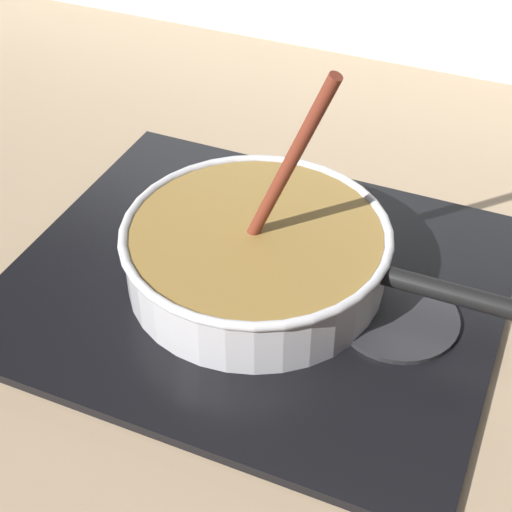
% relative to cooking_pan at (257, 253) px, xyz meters
% --- Properties ---
extents(ground, '(2.40, 1.60, 0.04)m').
position_rel_cooking_pan_xyz_m(ground, '(-0.06, -0.15, -0.07)').
color(ground, '#9E8466').
extents(hob_plate, '(0.56, 0.48, 0.01)m').
position_rel_cooking_pan_xyz_m(hob_plate, '(-0.00, 0.00, -0.05)').
color(hob_plate, black).
rests_on(hob_plate, ground).
extents(burner_ring, '(0.17, 0.17, 0.01)m').
position_rel_cooking_pan_xyz_m(burner_ring, '(-0.00, 0.00, -0.04)').
color(burner_ring, '#592D0C').
rests_on(burner_ring, hob_plate).
extents(spare_burner, '(0.14, 0.14, 0.01)m').
position_rel_cooking_pan_xyz_m(spare_burner, '(0.17, 0.00, -0.04)').
color(spare_burner, '#262628').
rests_on(spare_burner, hob_plate).
extents(cooking_pan, '(0.44, 0.31, 0.28)m').
position_rel_cooking_pan_xyz_m(cooking_pan, '(0.00, 0.00, 0.00)').
color(cooking_pan, silver).
rests_on(cooking_pan, hob_plate).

